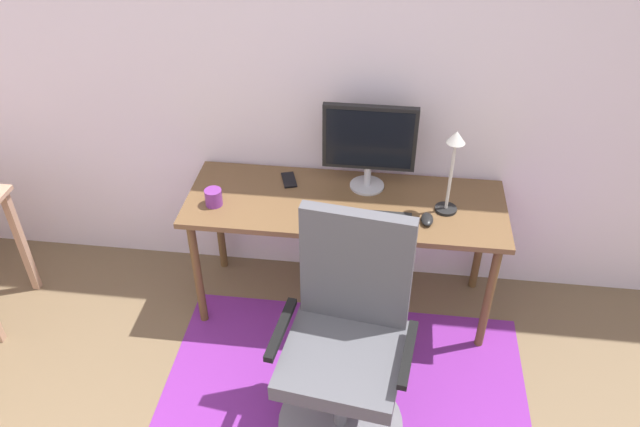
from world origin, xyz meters
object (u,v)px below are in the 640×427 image
at_px(keyboard, 367,219).
at_px(cell_phone, 289,180).
at_px(desk_lamp, 453,161).
at_px(office_chair, 346,355).
at_px(computer_mouse, 427,219).
at_px(coffee_cup, 214,197).
at_px(monitor, 369,141).
at_px(desk, 345,213).

bearing_deg(keyboard, cell_phone, 145.67).
xyz_separation_m(cell_phone, desk_lamp, (0.82, -0.17, 0.29)).
relative_size(cell_phone, office_chair, 0.13).
xyz_separation_m(computer_mouse, cell_phone, (-0.73, 0.28, -0.01)).
bearing_deg(cell_phone, coffee_cup, -160.82).
relative_size(monitor, cell_phone, 3.37).
relative_size(coffee_cup, desk_lamp, 0.19).
distance_m(computer_mouse, desk_lamp, 0.31).
bearing_deg(monitor, keyboard, -85.98).
relative_size(coffee_cup, cell_phone, 0.62).
bearing_deg(keyboard, desk, 129.76).
height_order(desk_lamp, office_chair, desk_lamp).
distance_m(monitor, office_chair, 1.07).
height_order(monitor, computer_mouse, monitor).
xyz_separation_m(monitor, coffee_cup, (-0.76, -0.25, -0.23)).
relative_size(computer_mouse, coffee_cup, 1.20).
bearing_deg(desk_lamp, coffee_cup, -175.47).
xyz_separation_m(desk, coffee_cup, (-0.66, -0.11, 0.11)).
bearing_deg(office_chair, cell_phone, 120.67).
bearing_deg(computer_mouse, keyboard, -175.52).
distance_m(keyboard, cell_phone, 0.53).
bearing_deg(cell_phone, desk, -43.78).
height_order(computer_mouse, office_chair, office_chair).
xyz_separation_m(computer_mouse, coffee_cup, (-1.07, 0.02, 0.03)).
height_order(computer_mouse, coffee_cup, coffee_cup).
bearing_deg(coffee_cup, keyboard, -2.97).
distance_m(computer_mouse, coffee_cup, 1.07).
xyz_separation_m(keyboard, computer_mouse, (0.29, 0.02, 0.01)).
bearing_deg(desk, coffee_cup, -170.89).
bearing_deg(computer_mouse, desk_lamp, 49.07).
bearing_deg(desk, desk_lamp, -1.51).
height_order(coffee_cup, cell_phone, coffee_cup).
bearing_deg(keyboard, desk_lamp, 19.05).
height_order(keyboard, coffee_cup, coffee_cup).
bearing_deg(coffee_cup, computer_mouse, -0.95).
relative_size(coffee_cup, office_chair, 0.08).
height_order(desk, coffee_cup, coffee_cup).
bearing_deg(computer_mouse, office_chair, -117.31).
bearing_deg(monitor, desk, -124.31).
relative_size(keyboard, cell_phone, 3.07).
xyz_separation_m(desk, desk_lamp, (0.50, -0.01, 0.36)).
height_order(cell_phone, office_chair, office_chair).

